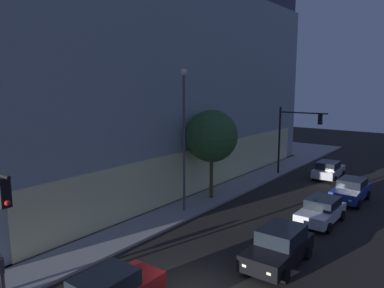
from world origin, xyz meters
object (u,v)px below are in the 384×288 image
(car_white, at_px, (321,210))
(traffic_light_far_corner, at_px, (294,130))
(street_lamp_sidewalk, at_px, (184,125))
(car_black, at_px, (279,246))
(car_blue, at_px, (351,190))
(sidewalk_tree, at_px, (212,136))
(car_silver, at_px, (329,170))
(modern_building, at_px, (106,75))
(pedestrian_waiting, at_px, (0,269))

(car_white, bearing_deg, traffic_light_far_corner, 30.73)
(street_lamp_sidewalk, distance_m, car_white, 10.04)
(car_black, xyz_separation_m, car_blue, (11.99, -0.21, -0.01))
(sidewalk_tree, relative_size, car_silver, 1.52)
(modern_building, relative_size, car_black, 7.90)
(car_white, bearing_deg, street_lamp_sidewalk, 115.16)
(pedestrian_waiting, distance_m, car_black, 12.13)
(modern_building, height_order, pedestrian_waiting, modern_building)
(car_silver, bearing_deg, traffic_light_far_corner, 112.49)
(street_lamp_sidewalk, height_order, car_white, street_lamp_sidewalk)
(sidewalk_tree, height_order, pedestrian_waiting, sidewalk_tree)
(modern_building, distance_m, car_black, 24.56)
(traffic_light_far_corner, relative_size, car_blue, 1.47)
(car_blue, bearing_deg, pedestrian_waiting, 159.47)
(street_lamp_sidewalk, height_order, car_silver, street_lamp_sidewalk)
(modern_building, xyz_separation_m, car_blue, (4.00, -21.84, -8.47))
(traffic_light_far_corner, relative_size, street_lamp_sidewalk, 0.67)
(traffic_light_far_corner, height_order, pedestrian_waiting, traffic_light_far_corner)
(modern_building, bearing_deg, car_black, -110.28)
(traffic_light_far_corner, distance_m, sidewalk_tree, 10.47)
(pedestrian_waiting, xyz_separation_m, car_black, (9.31, -7.77, -0.28))
(sidewalk_tree, xyz_separation_m, car_white, (0.26, -8.01, -3.96))
(street_lamp_sidewalk, bearing_deg, car_white, -64.84)
(modern_building, height_order, car_silver, modern_building)
(car_black, relative_size, car_blue, 1.06)
(traffic_light_far_corner, xyz_separation_m, car_white, (-9.99, -5.94, -3.52))
(street_lamp_sidewalk, distance_m, car_silver, 16.45)
(modern_building, relative_size, car_silver, 8.36)
(traffic_light_far_corner, bearing_deg, car_silver, -67.51)
(pedestrian_waiting, height_order, car_blue, pedestrian_waiting)
(sidewalk_tree, bearing_deg, car_blue, -55.36)
(traffic_light_far_corner, xyz_separation_m, car_black, (-16.48, -6.07, -3.44))
(sidewalk_tree, xyz_separation_m, car_black, (-6.23, -8.14, -3.88))
(modern_building, distance_m, pedestrian_waiting, 23.63)
(pedestrian_waiting, bearing_deg, car_silver, -9.73)
(street_lamp_sidewalk, height_order, car_blue, street_lamp_sidewalk)
(sidewalk_tree, distance_m, car_blue, 10.86)
(street_lamp_sidewalk, relative_size, car_white, 2.20)
(traffic_light_far_corner, distance_m, car_black, 17.90)
(car_black, relative_size, car_white, 1.07)
(traffic_light_far_corner, distance_m, car_blue, 8.45)
(car_silver, bearing_deg, car_blue, -149.64)
(car_white, height_order, car_silver, car_silver)
(sidewalk_tree, relative_size, pedestrian_waiting, 3.90)
(traffic_light_far_corner, height_order, street_lamp_sidewalk, street_lamp_sidewalk)
(car_black, distance_m, car_white, 6.49)
(traffic_light_far_corner, height_order, car_black, traffic_light_far_corner)
(car_blue, bearing_deg, car_black, 179.01)
(sidewalk_tree, distance_m, car_black, 10.96)
(modern_building, distance_m, car_white, 23.19)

